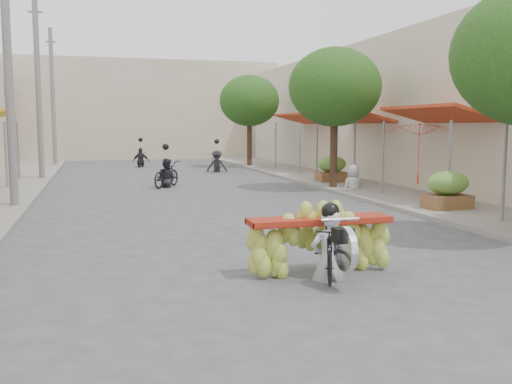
% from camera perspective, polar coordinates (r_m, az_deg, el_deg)
% --- Properties ---
extents(ground, '(120.00, 120.00, 0.00)m').
position_cam_1_polar(ground, '(6.81, 13.00, -14.13)').
color(ground, '#515156').
rests_on(ground, ground).
extents(sidewalk_right, '(4.00, 60.00, 0.12)m').
position_cam_1_polar(sidewalk_right, '(23.04, 10.38, 0.73)').
color(sidewalk_right, gray).
rests_on(sidewalk_right, ground).
extents(shophouse_row_right, '(9.77, 40.00, 6.00)m').
position_cam_1_polar(shophouse_row_right, '(24.72, 22.12, 7.57)').
color(shophouse_row_right, beige).
rests_on(shophouse_row_right, ground).
extents(far_building, '(20.00, 6.00, 7.00)m').
position_cam_1_polar(far_building, '(43.69, -11.78, 7.97)').
color(far_building, beige).
rests_on(far_building, ground).
extents(utility_pole_mid, '(0.60, 0.24, 8.00)m').
position_cam_1_polar(utility_pole_mid, '(17.79, -23.55, 11.37)').
color(utility_pole_mid, slate).
rests_on(utility_pole_mid, ground).
extents(utility_pole_far, '(0.60, 0.24, 8.00)m').
position_cam_1_polar(utility_pole_far, '(26.71, -20.94, 9.73)').
color(utility_pole_far, slate).
rests_on(utility_pole_far, ground).
extents(utility_pole_back, '(0.60, 0.24, 8.00)m').
position_cam_1_polar(utility_pole_back, '(35.68, -19.65, 8.90)').
color(utility_pole_back, slate).
rests_on(utility_pole_back, ground).
extents(street_tree_mid, '(3.40, 3.40, 5.25)m').
position_cam_1_polar(street_tree_mid, '(21.38, 7.88, 10.32)').
color(street_tree_mid, '#3A2719').
rests_on(street_tree_mid, ground).
extents(street_tree_far, '(3.40, 3.40, 5.25)m').
position_cam_1_polar(street_tree_far, '(32.72, -0.66, 9.09)').
color(street_tree_far, '#3A2719').
rests_on(street_tree_far, ground).
extents(produce_crate_mid, '(1.20, 0.88, 1.16)m').
position_cam_1_polar(produce_crate_mid, '(16.54, 18.62, 0.47)').
color(produce_crate_mid, brown).
rests_on(produce_crate_mid, ground).
extents(produce_crate_far, '(1.20, 0.88, 1.16)m').
position_cam_1_polar(produce_crate_far, '(23.55, 7.60, 2.51)').
color(produce_crate_far, brown).
rests_on(produce_crate_far, ground).
extents(banana_motorbike, '(2.35, 1.76, 2.05)m').
position_cam_1_polar(banana_motorbike, '(9.11, 6.84, -4.16)').
color(banana_motorbike, black).
rests_on(banana_motorbike, ground).
extents(market_umbrella, '(2.57, 2.57, 1.91)m').
position_cam_1_polar(market_umbrella, '(17.74, 16.11, 6.91)').
color(market_umbrella, red).
rests_on(market_umbrella, ground).
extents(pedestrian, '(0.90, 0.61, 1.71)m').
position_cam_1_polar(pedestrian, '(21.27, 9.73, 2.73)').
color(pedestrian, silver).
rests_on(pedestrian, ground).
extents(bg_motorbike_a, '(1.56, 1.87, 1.95)m').
position_cam_1_polar(bg_motorbike_a, '(22.47, -8.99, 2.31)').
color(bg_motorbike_a, black).
rests_on(bg_motorbike_a, ground).
extents(bg_motorbike_b, '(1.15, 1.93, 1.95)m').
position_cam_1_polar(bg_motorbike_b, '(29.55, -3.94, 3.60)').
color(bg_motorbike_b, black).
rests_on(bg_motorbike_b, ground).
extents(bg_motorbike_c, '(1.06, 1.55, 1.95)m').
position_cam_1_polar(bg_motorbike_c, '(33.72, -11.45, 3.86)').
color(bg_motorbike_c, black).
rests_on(bg_motorbike_c, ground).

